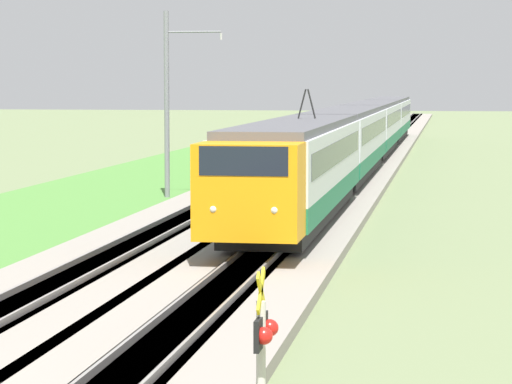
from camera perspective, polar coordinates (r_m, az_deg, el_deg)
ballast_main at (r=66.11m, az=1.11°, el=0.89°), size 240.00×4.40×0.30m
ballast_adjacent at (r=65.66m, az=4.61°, el=0.85°), size 240.00×4.40×0.30m
track_main at (r=66.11m, az=1.11°, el=0.90°), size 240.00×1.57×0.45m
track_adjacent at (r=65.66m, az=4.61°, el=0.86°), size 240.00×1.57×0.45m
grass_verge at (r=67.20m, az=-3.86°, el=0.88°), size 240.00×9.66×0.12m
passenger_train at (r=71.40m, az=5.00°, el=2.89°), size 81.15×2.91×4.86m
crossing_signal_far at (r=13.93m, az=0.30°, el=-8.50°), size 0.70×0.23×3.01m
catenary_mast_mid at (r=52.50m, az=-4.16°, el=4.21°), size 0.22×2.56×8.15m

